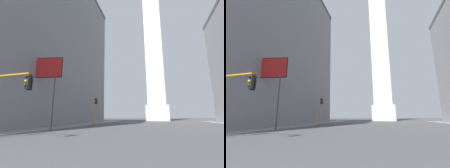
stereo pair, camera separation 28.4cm
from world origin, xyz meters
TOP-DOWN VIEW (x-y plane):
  - sidewalk_left at (-16.50, 23.84)m, footprint 5.00×79.47m
  - building_left at (-30.74, 24.53)m, footprint 28.12×44.20m
  - obelisk at (0.00, 66.22)m, footprint 9.09×9.09m
  - traffic_light_mid_left at (-13.50, 31.07)m, footprint 0.77×0.50m
  - billboard_sign at (-15.87, 16.69)m, footprint 5.85×1.44m

SIDE VIEW (x-z plane):
  - sidewalk_left at x=-16.50m, z-range 0.00..0.15m
  - traffic_light_mid_left at x=-13.50m, z-range 0.94..6.84m
  - billboard_sign at x=-15.87m, z-range 3.28..13.71m
  - building_left at x=-30.74m, z-range 0.01..38.53m
  - obelisk at x=0.00m, z-range -1.55..71.04m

